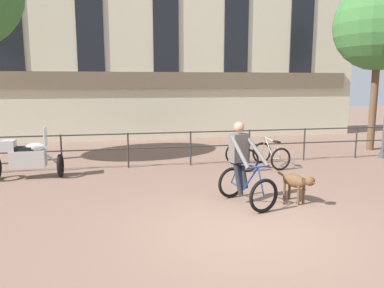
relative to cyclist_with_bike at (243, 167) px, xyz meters
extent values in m
plane|color=#7A5B4C|center=(-0.37, -1.43, -0.76)|extent=(60.00, 60.00, 0.00)
cylinder|color=#2D2B28|center=(-4.12, 3.77, -0.24)|extent=(0.05, 0.05, 1.05)
cylinder|color=#2D2B28|center=(-2.25, 3.77, -0.24)|extent=(0.05, 0.05, 1.05)
cylinder|color=#2D2B28|center=(-0.37, 3.77, -0.24)|extent=(0.05, 0.05, 1.05)
cylinder|color=#2D2B28|center=(1.50, 3.77, -0.24)|extent=(0.05, 0.05, 1.05)
cylinder|color=#2D2B28|center=(3.38, 3.77, -0.24)|extent=(0.05, 0.05, 1.05)
cylinder|color=#2D2B28|center=(5.25, 3.77, -0.24)|extent=(0.05, 0.05, 1.05)
cylinder|color=#2D2B28|center=(-0.37, 3.77, 0.26)|extent=(15.00, 0.04, 0.04)
cylinder|color=#2D2B28|center=(-0.37, 3.77, -0.19)|extent=(15.00, 0.04, 0.04)
cube|color=beige|center=(-0.37, 9.57, 3.52)|extent=(18.00, 0.60, 8.56)
cube|color=brown|center=(-0.37, 9.21, 1.84)|extent=(17.10, 0.12, 0.70)
cube|color=black|center=(-6.67, 9.24, 3.95)|extent=(1.10, 0.06, 4.79)
cube|color=black|center=(-3.52, 9.24, 3.95)|extent=(1.10, 0.06, 4.79)
cube|color=black|center=(-0.37, 9.24, 3.95)|extent=(1.10, 0.06, 4.79)
cube|color=black|center=(2.78, 9.24, 3.95)|extent=(1.10, 0.06, 4.79)
cube|color=black|center=(5.93, 9.24, 3.95)|extent=(1.10, 0.06, 4.79)
torus|color=black|center=(0.20, -0.66, -0.42)|extent=(0.67, 0.27, 0.68)
torus|color=black|center=(-0.12, 0.40, -0.42)|extent=(0.67, 0.27, 0.68)
cylinder|color=navy|center=(0.08, -0.25, -0.19)|extent=(0.18, 0.48, 0.60)
cylinder|color=navy|center=(-0.02, 0.07, -0.22)|extent=(0.10, 0.23, 0.52)
cylinder|color=navy|center=(0.05, -0.15, 0.07)|extent=(0.23, 0.65, 0.10)
cylinder|color=navy|center=(-0.06, 0.18, -0.45)|extent=(0.16, 0.43, 0.08)
cylinder|color=navy|center=(-0.08, 0.28, -0.19)|extent=(0.10, 0.26, 0.47)
cylinder|color=navy|center=(0.17, -0.56, -0.16)|extent=(0.09, 0.22, 0.54)
cylinder|color=navy|center=(0.14, -0.47, 0.10)|extent=(0.47, 0.17, 0.03)
cube|color=black|center=(-0.05, 0.16, 0.06)|extent=(0.19, 0.26, 0.05)
cube|color=#56514C|center=(-0.05, 0.16, 0.39)|extent=(0.41, 0.32, 0.60)
sphere|color=#A87A5B|center=(-0.05, 0.16, 0.83)|extent=(0.22, 0.22, 0.22)
cylinder|color=#56514C|center=(-0.15, -0.21, 0.37)|extent=(0.22, 0.71, 0.60)
cylinder|color=#56514C|center=(0.25, -0.09, 0.37)|extent=(0.34, 0.69, 0.60)
cylinder|color=black|center=(-0.09, 0.05, -0.25)|extent=(0.22, 0.32, 0.69)
cylinder|color=black|center=(0.05, 0.09, -0.19)|extent=(0.17, 0.32, 0.58)
ellipsoid|color=brown|center=(1.08, -0.16, -0.30)|extent=(0.45, 0.65, 0.28)
cylinder|color=brown|center=(1.17, -0.39, -0.27)|extent=(0.20, 0.20, 0.17)
sphere|color=brown|center=(1.23, -0.54, -0.22)|extent=(0.19, 0.19, 0.19)
cone|color=brown|center=(1.26, -0.62, -0.23)|extent=(0.14, 0.15, 0.11)
cylinder|color=brown|center=(0.95, 0.17, -0.24)|extent=(0.12, 0.20, 0.11)
cylinder|color=brown|center=(1.08, -0.37, -0.56)|extent=(0.06, 0.06, 0.41)
cylinder|color=brown|center=(1.22, -0.32, -0.56)|extent=(0.06, 0.06, 0.41)
cylinder|color=brown|center=(0.94, -0.01, -0.56)|extent=(0.06, 0.06, 0.41)
cylinder|color=brown|center=(1.08, 0.05, -0.56)|extent=(0.06, 0.06, 0.41)
torus|color=black|center=(-4.06, 3.05, -0.45)|extent=(0.12, 0.62, 0.62)
cube|color=#B7B2AD|center=(-4.85, 3.05, -0.23)|extent=(0.87, 0.40, 0.44)
ellipsoid|color=#B7B2AD|center=(-4.66, 3.05, 0.07)|extent=(0.48, 0.32, 0.24)
cube|color=black|center=(-4.96, 3.05, 0.04)|extent=(0.56, 0.30, 0.10)
cylinder|color=#B2B2B7|center=(-4.26, 3.05, -0.27)|extent=(0.44, 0.06, 0.41)
cube|color=silver|center=(-4.40, 3.05, 0.34)|extent=(0.03, 0.44, 0.50)
cube|color=#B7B2AD|center=(-5.31, 3.05, 0.13)|extent=(0.32, 0.36, 0.28)
torus|color=black|center=(1.01, 3.64, -0.43)|extent=(0.66, 0.08, 0.66)
torus|color=black|center=(1.04, 2.59, -0.43)|extent=(0.66, 0.08, 0.66)
cylinder|color=black|center=(1.03, 3.23, -0.20)|extent=(0.04, 0.47, 0.58)
cylinder|color=black|center=(1.03, 2.92, -0.24)|extent=(0.04, 0.22, 0.51)
cylinder|color=black|center=(1.03, 3.14, 0.05)|extent=(0.05, 0.63, 0.10)
cylinder|color=black|center=(1.04, 2.80, -0.46)|extent=(0.04, 0.42, 0.07)
cylinder|color=black|center=(1.04, 2.71, -0.21)|extent=(0.03, 0.25, 0.46)
cylinder|color=black|center=(1.02, 3.55, -0.18)|extent=(0.03, 0.21, 0.52)
cylinder|color=black|center=(1.02, 3.45, 0.08)|extent=(0.48, 0.04, 0.03)
cube|color=black|center=(1.04, 2.82, 0.03)|extent=(0.13, 0.24, 0.05)
torus|color=black|center=(1.88, 3.64, -0.43)|extent=(0.66, 0.16, 0.66)
torus|color=black|center=(2.04, 2.60, -0.43)|extent=(0.66, 0.16, 0.66)
cylinder|color=#9E998E|center=(1.94, 3.23, -0.20)|extent=(0.10, 0.47, 0.58)
cylinder|color=#9E998E|center=(1.99, 2.92, -0.24)|extent=(0.06, 0.22, 0.51)
cylinder|color=#9E998E|center=(1.95, 3.14, 0.05)|extent=(0.13, 0.63, 0.10)
cylinder|color=#9E998E|center=(2.00, 2.81, -0.46)|extent=(0.09, 0.42, 0.07)
cylinder|color=#9E998E|center=(2.02, 2.71, -0.21)|extent=(0.06, 0.25, 0.46)
cylinder|color=#9E998E|center=(1.89, 3.54, -0.18)|extent=(0.06, 0.21, 0.52)
cylinder|color=#9E998E|center=(1.91, 3.45, 0.08)|extent=(0.48, 0.10, 0.03)
cube|color=black|center=(2.00, 2.83, 0.03)|extent=(0.15, 0.26, 0.05)
cylinder|color=#424247|center=(6.16, 3.60, -0.66)|extent=(0.22, 0.22, 0.20)
cylinder|color=brown|center=(6.77, 5.06, 1.06)|extent=(0.26, 0.26, 3.65)
sphere|color=#386B33|center=(6.77, 5.06, 3.77)|extent=(3.21, 3.21, 3.21)
camera|label=1|loc=(-2.53, -7.22, 1.74)|focal=35.00mm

